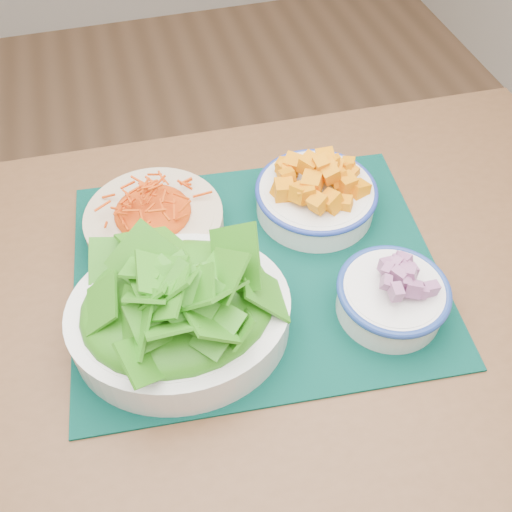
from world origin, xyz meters
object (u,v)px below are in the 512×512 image
(carrot_bowl, at_px, (154,218))
(onion_bowl, at_px, (393,293))
(table, at_px, (281,325))
(lettuce_bowl, at_px, (179,307))
(squash_bowl, at_px, (316,189))
(placemat, at_px, (256,269))

(carrot_bowl, bearing_deg, onion_bowl, -38.10)
(table, height_order, onion_bowl, onion_bowl)
(onion_bowl, bearing_deg, lettuce_bowl, 171.60)
(onion_bowl, bearing_deg, squash_bowl, 99.18)
(squash_bowl, height_order, onion_bowl, squash_bowl)
(lettuce_bowl, bearing_deg, carrot_bowl, 96.76)
(table, distance_m, onion_bowl, 0.21)
(placemat, height_order, lettuce_bowl, lettuce_bowl)
(placemat, xyz_separation_m, squash_bowl, (0.13, 0.09, 0.05))
(table, relative_size, lettuce_bowl, 3.73)
(placemat, bearing_deg, onion_bowl, -31.55)
(onion_bowl, bearing_deg, table, 148.09)
(table, xyz_separation_m, placemat, (-0.03, 0.04, 0.11))
(placemat, xyz_separation_m, lettuce_bowl, (-0.13, -0.08, 0.06))
(table, bearing_deg, placemat, 129.13)
(table, height_order, carrot_bowl, carrot_bowl)
(placemat, distance_m, onion_bowl, 0.21)
(table, height_order, lettuce_bowl, lettuce_bowl)
(placemat, xyz_separation_m, carrot_bowl, (-0.13, 0.11, 0.04))
(placemat, bearing_deg, lettuce_bowl, -142.57)
(table, xyz_separation_m, carrot_bowl, (-0.16, 0.15, 0.15))
(carrot_bowl, distance_m, lettuce_bowl, 0.19)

